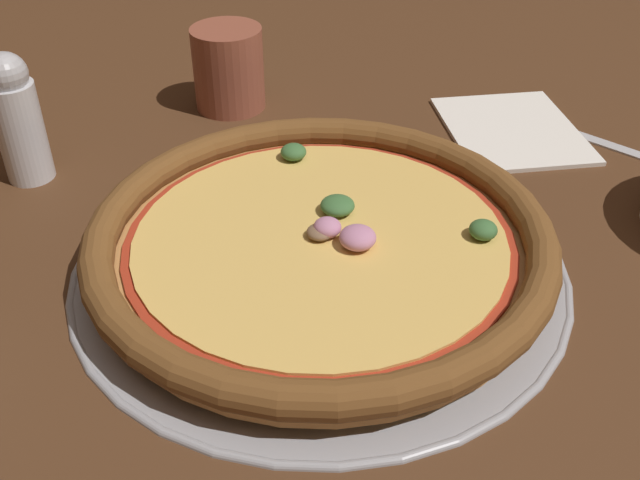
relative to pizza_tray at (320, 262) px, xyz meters
The scene contains 7 objects.
ground_plane 0.00m from the pizza_tray, ahead, with size 3.00×3.00×0.00m, color #4C2D19.
pizza_tray is the anchor object (origin of this frame).
pizza 0.02m from the pizza_tray, 72.99° to the right, with size 0.33×0.33×0.03m.
drinking_cup 0.28m from the pizza_tray, ahead, with size 0.07×0.07×0.08m.
napkin 0.27m from the pizza_tray, 67.08° to the right, with size 0.17×0.16×0.01m.
fork 0.31m from the pizza_tray, 71.66° to the right, with size 0.18×0.09×0.00m.
pepper_shaker 0.28m from the pizza_tray, 37.34° to the left, with size 0.04×0.04×0.11m.
Camera 1 is at (-0.38, 0.18, 0.33)m, focal length 42.00 mm.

